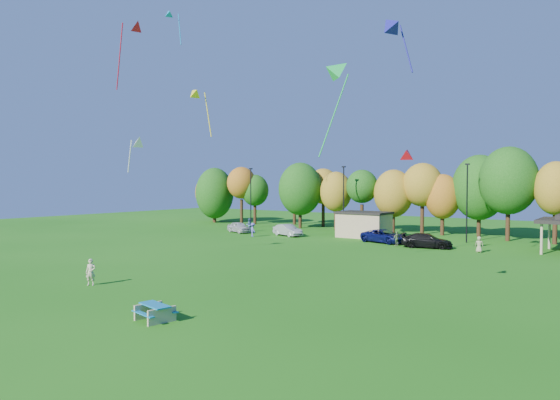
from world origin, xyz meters
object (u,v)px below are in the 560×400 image
Objects in this scene: car_b at (288,230)px; car_c at (384,236)px; picnic_table at (155,311)px; car_d at (427,241)px; car_a at (239,227)px; kite_flyer at (91,272)px.

car_b is 13.13m from car_c.
picnic_table is 35.28m from car_d.
car_b is 0.83× the size of car_c.
car_c is (21.09, 0.86, 0.02)m from car_a.
car_c reaches higher than car_b.
car_b is (7.97, 0.33, 0.01)m from car_a.
car_b is at bearing 126.82° from picnic_table.
picnic_table is 0.40× the size of car_c.
kite_flyer reaches higher than picnic_table.
car_c is at bearing 42.66° from kite_flyer.
car_b is 0.87× the size of car_d.
car_d is (11.47, 32.15, -0.13)m from kite_flyer.
car_a is at bearing 136.43° from picnic_table.
car_c is (5.96, 33.60, -0.14)m from kite_flyer.
car_c is at bearing 63.30° from car_d.
picnic_table is at bearing -136.23° from car_b.
car_a is (-25.37, 35.86, 0.26)m from picnic_table.
picnic_table is at bearing -159.64° from car_c.
kite_flyer is at bearing -135.66° from car_a.
kite_flyer is 36.07m from car_a.
picnic_table is 1.21× the size of kite_flyer.
car_a is 26.61m from car_d.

